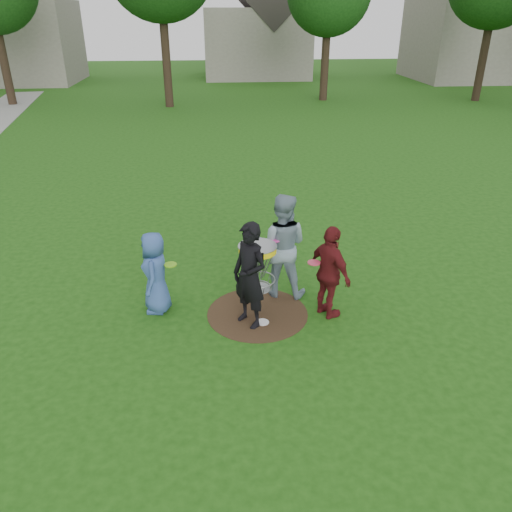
{
  "coord_description": "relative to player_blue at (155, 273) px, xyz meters",
  "views": [
    {
      "loc": [
        -0.68,
        -7.5,
        4.88
      ],
      "look_at": [
        0.0,
        0.3,
        1.0
      ],
      "focal_mm": 35.0,
      "sensor_mm": 36.0,
      "label": 1
    }
  ],
  "objects": [
    {
      "name": "player_black",
      "position": [
        1.61,
        -0.58,
        0.18
      ],
      "size": [
        0.78,
        0.81,
        1.86
      ],
      "primitive_type": "imported",
      "rotation": [
        0.0,
        0.0,
        -0.87
      ],
      "color": "black",
      "rests_on": "ground"
    },
    {
      "name": "held_discs",
      "position": [
        1.71,
        -0.15,
        0.33
      ],
      "size": [
        2.66,
        0.81,
        0.31
      ],
      "color": "#76CC16",
      "rests_on": "ground"
    },
    {
      "name": "dirt_patch",
      "position": [
        1.77,
        -0.3,
        -0.75
      ],
      "size": [
        1.8,
        1.8,
        0.01
      ],
      "primitive_type": "cylinder",
      "color": "#47331E",
      "rests_on": "ground"
    },
    {
      "name": "disc_golf_basket",
      "position": [
        1.77,
        -0.3,
        0.27
      ],
      "size": [
        0.66,
        0.67,
        1.38
      ],
      "color": "#9EA0A5",
      "rests_on": "ground"
    },
    {
      "name": "player_blue",
      "position": [
        0.0,
        0.0,
        0.0
      ],
      "size": [
        0.53,
        0.77,
        1.5
      ],
      "primitive_type": "imported",
      "rotation": [
        0.0,
        0.0,
        -1.64
      ],
      "color": "#375799",
      "rests_on": "ground"
    },
    {
      "name": "ground",
      "position": [
        1.77,
        -0.3,
        -0.75
      ],
      "size": [
        100.0,
        100.0,
        0.0
      ],
      "primitive_type": "plane",
      "color": "#19470F",
      "rests_on": "ground"
    },
    {
      "name": "player_grey",
      "position": [
        2.27,
        0.41,
        0.24
      ],
      "size": [
        1.14,
        0.99,
        1.99
      ],
      "primitive_type": "imported",
      "rotation": [
        0.0,
        0.0,
        2.86
      ],
      "color": "#7C92A0",
      "rests_on": "ground"
    },
    {
      "name": "player_maroon",
      "position": [
        2.99,
        -0.44,
        0.09
      ],
      "size": [
        0.82,
        1.07,
        1.69
      ],
      "primitive_type": "imported",
      "rotation": [
        0.0,
        0.0,
        2.04
      ],
      "color": "maroon",
      "rests_on": "ground"
    },
    {
      "name": "house_row",
      "position": [
        6.54,
        32.77,
        3.39
      ],
      "size": [
        44.5,
        10.65,
        11.62
      ],
      "color": "gray",
      "rests_on": "ground"
    },
    {
      "name": "disc_on_grass",
      "position": [
        1.83,
        -0.6,
        -0.74
      ],
      "size": [
        0.22,
        0.22,
        0.02
      ],
      "primitive_type": "cylinder",
      "color": "white",
      "rests_on": "ground"
    }
  ]
}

